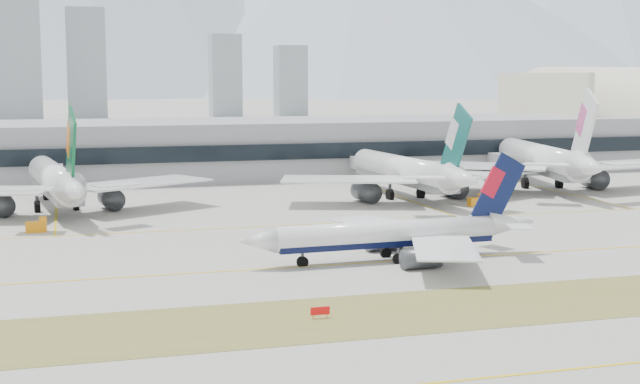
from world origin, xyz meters
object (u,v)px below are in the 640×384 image
object	(u,v)px
widebody_eva	(57,183)
widebody_china_air	(545,161)
widebody_cathay	(408,173)
taxiing_airliner	(397,235)
terminal	(216,148)

from	to	relation	value
widebody_eva	widebody_china_air	distance (m)	112.61
widebody_cathay	taxiing_airliner	bearing A→B (deg)	152.95
widebody_cathay	terminal	world-z (taller)	widebody_cathay
taxiing_airliner	widebody_china_air	world-z (taller)	widebody_china_air
taxiing_airliner	terminal	size ratio (longest dim) A/B	0.17
taxiing_airliner	widebody_eva	xyz separation A→B (m)	(-48.26, 62.93, 2.09)
taxiing_airliner	widebody_cathay	xyz separation A→B (m)	(25.66, 60.73, 2.08)
taxiing_airliner	terminal	world-z (taller)	taxiing_airliner
widebody_cathay	terminal	size ratio (longest dim) A/B	0.22
taxiing_airliner	widebody_china_air	xyz separation A→B (m)	(64.17, 69.22, 2.82)
widebody_china_air	terminal	bearing A→B (deg)	65.79
widebody_eva	widebody_china_air	xyz separation A→B (m)	(112.43, 6.29, 0.73)
terminal	widebody_cathay	bearing A→B (deg)	-60.78
taxiing_airliner	terminal	distance (m)	119.32
taxiing_airliner	widebody_cathay	distance (m)	65.97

